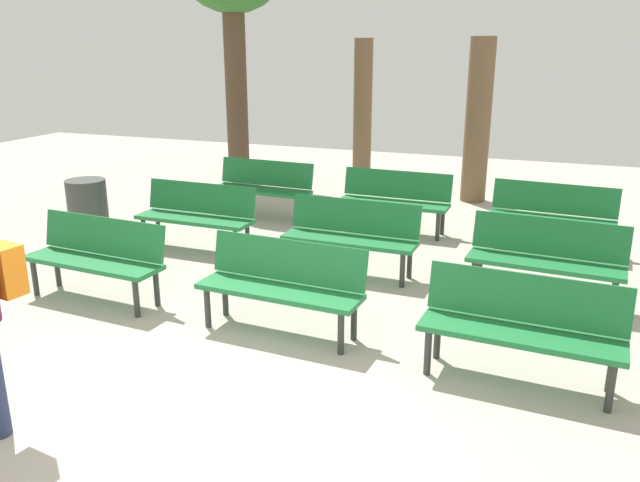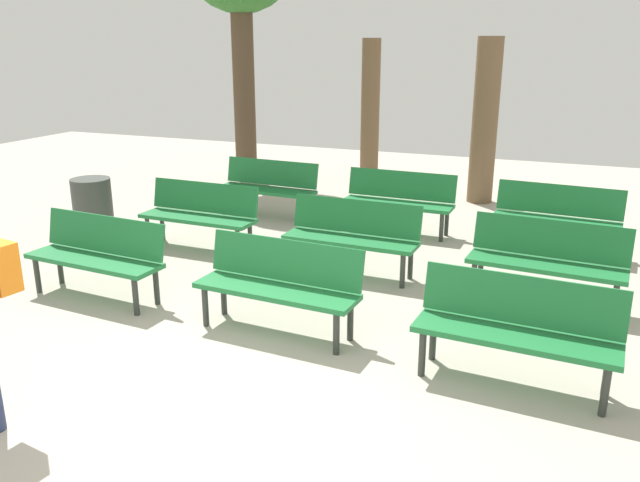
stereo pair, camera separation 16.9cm
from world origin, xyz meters
TOP-DOWN VIEW (x-y plane):
  - ground_plane at (0.00, 0.00)m, footprint 24.00×24.00m
  - bench_r0_c0 at (-2.13, 1.65)m, footprint 1.63×0.59m
  - bench_r0_c1 at (0.06, 1.60)m, footprint 1.63×0.57m
  - bench_r0_c2 at (2.26, 1.43)m, footprint 1.63×0.58m
  - bench_r1_c0 at (-2.03, 3.54)m, footprint 1.61×0.52m
  - bench_r1_c1 at (0.18, 3.37)m, footprint 1.61×0.53m
  - bench_r1_c2 at (2.38, 3.30)m, footprint 1.63×0.60m
  - bench_r2_c0 at (-1.94, 5.38)m, footprint 1.62×0.57m
  - bench_r2_c1 at (0.22, 5.28)m, footprint 1.61×0.52m
  - bench_r2_c2 at (2.39, 5.18)m, footprint 1.63×0.60m
  - tree_0 at (-1.32, 8.66)m, footprint 0.36×0.36m
  - tree_1 at (1.04, 7.61)m, footprint 0.43×0.43m
  - trash_bin at (-3.51, 3.18)m, footprint 0.53×0.53m

SIDE VIEW (x-z plane):
  - ground_plane at x=0.00m, z-range 0.00..0.00m
  - trash_bin at x=-3.51m, z-range 0.00..0.90m
  - bench_r0_c0 at x=-2.13m, z-range 0.07..0.94m
  - bench_r0_c1 at x=0.06m, z-range 0.07..0.94m
  - bench_r0_c2 at x=2.26m, z-range 0.07..0.94m
  - bench_r1_c0 at x=-2.03m, z-range 0.07..0.94m
  - bench_r1_c1 at x=0.18m, z-range 0.07..0.94m
  - bench_r1_c2 at x=2.38m, z-range 0.07..0.94m
  - bench_r2_c0 at x=-1.94m, z-range 0.07..0.94m
  - bench_r2_c1 at x=0.22m, z-range 0.07..0.94m
  - bench_r2_c2 at x=2.39m, z-range 0.07..0.94m
  - tree_0 at x=-1.32m, z-range 0.00..2.73m
  - tree_1 at x=1.04m, z-range 0.00..2.75m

